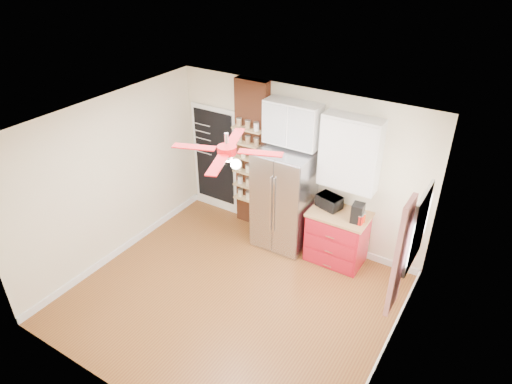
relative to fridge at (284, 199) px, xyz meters
The scene contains 21 objects.
floor 1.85m from the fridge, 88.24° to the right, with size 4.50×4.50×0.00m, color brown.
ceiling 2.45m from the fridge, 88.24° to the right, with size 4.50×4.50×0.00m, color white.
wall_back 0.60m from the fridge, 82.30° to the left, with size 4.50×0.02×2.70m, color beige.
wall_front 3.66m from the fridge, 89.21° to the right, with size 4.50×0.02×2.70m, color beige.
wall_left 2.78m from the fridge, 143.46° to the right, with size 0.02×4.00×2.70m, color beige.
wall_right 2.86m from the fridge, 35.33° to the right, with size 0.02×4.00×2.70m, color beige.
chalkboard 1.70m from the fridge, 168.59° to the left, with size 0.95×0.05×1.95m.
brick_pillar 0.97m from the fridge, 160.07° to the left, with size 0.60×0.16×2.70m, color brown.
fridge is the anchor object (origin of this frame).
upper_glass_cabinet 1.29m from the fridge, 90.00° to the left, with size 0.90×0.35×0.70m, color white.
red_cabinet 1.06m from the fridge, ahead, with size 0.94×0.64×0.90m.
upper_shelf_unit 1.41m from the fridge, 12.78° to the left, with size 0.90×0.30×1.15m, color white.
window 2.49m from the fridge, 17.75° to the right, with size 0.04×0.75×1.05m, color white.
curtain 2.63m from the fridge, 29.86° to the right, with size 0.06×0.40×1.55m, color #B01720.
ceiling_fan 2.25m from the fridge, 88.24° to the right, with size 1.40×1.40×0.44m.
toaster_oven 0.77m from the fridge, ahead, with size 0.38×0.26×0.21m, color black.
coffee_maker 1.29m from the fridge, ahead, with size 0.17×0.20×0.30m, color black.
canister_left 1.35m from the fridge, ahead, with size 0.09×0.09×0.15m, color red.
canister_right 1.34m from the fridge, ahead, with size 0.11×0.11×0.16m, color red.
pantry_jar_oats 1.05m from the fridge, behind, with size 0.09×0.09×0.15m, color beige.
pantry_jar_beans 0.92m from the fridge, 169.50° to the left, with size 0.09×0.09×0.12m, color #95734C.
Camera 1 is at (2.98, -4.12, 4.78)m, focal length 32.00 mm.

